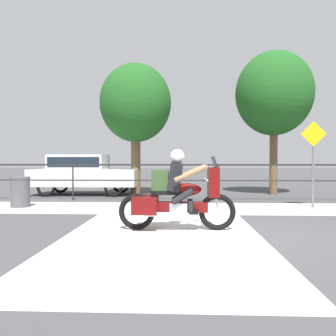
% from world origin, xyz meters
% --- Properties ---
extents(ground_plane, '(120.00, 120.00, 0.00)m').
position_xyz_m(ground_plane, '(0.00, 0.00, 0.00)').
color(ground_plane, '#424244').
extents(sidewalk_band, '(44.00, 2.40, 0.01)m').
position_xyz_m(sidewalk_band, '(0.00, 3.40, 0.01)').
color(sidewalk_band, '#B7B2A8').
rests_on(sidewalk_band, ground).
extents(crosswalk_band, '(3.57, 6.00, 0.01)m').
position_xyz_m(crosswalk_band, '(-1.63, -0.20, 0.00)').
color(crosswalk_band, silver).
rests_on(crosswalk_band, ground).
extents(fence_railing, '(36.00, 0.05, 1.27)m').
position_xyz_m(fence_railing, '(0.00, 5.24, 1.00)').
color(fence_railing, '#232326').
rests_on(fence_railing, ground).
extents(motorcycle, '(2.33, 0.76, 1.61)m').
position_xyz_m(motorcycle, '(-1.39, 0.38, 0.71)').
color(motorcycle, black).
rests_on(motorcycle, ground).
extents(parked_car, '(4.25, 1.66, 1.63)m').
position_xyz_m(parked_car, '(-5.30, 7.08, 0.94)').
color(parked_car, silver).
rests_on(parked_car, ground).
extents(trash_bin, '(0.57, 0.57, 0.90)m').
position_xyz_m(trash_bin, '(-6.07, 3.41, 0.45)').
color(trash_bin, '#515156').
rests_on(trash_bin, ground).
extents(street_sign, '(0.74, 0.06, 2.54)m').
position_xyz_m(street_sign, '(2.56, 3.62, 1.61)').
color(street_sign, slate).
rests_on(street_sign, ground).
extents(tree_behind_sign, '(3.11, 3.11, 5.85)m').
position_xyz_m(tree_behind_sign, '(2.50, 7.50, 4.12)').
color(tree_behind_sign, brown).
rests_on(tree_behind_sign, ground).
extents(tree_behind_car, '(2.87, 2.87, 5.30)m').
position_xyz_m(tree_behind_car, '(-3.14, 7.10, 3.69)').
color(tree_behind_car, brown).
rests_on(tree_behind_car, ground).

